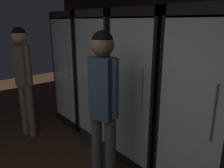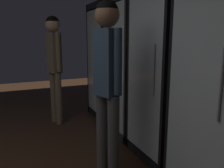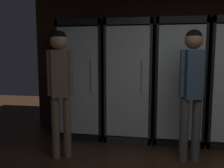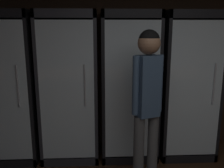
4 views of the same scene
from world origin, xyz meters
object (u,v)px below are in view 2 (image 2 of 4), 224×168
(shopper_far, at_px, (54,57))
(cooler_center, at_px, (170,76))
(cooler_left, at_px, (136,68))
(shopper_near, at_px, (107,72))
(cooler_far_left, at_px, (113,63))

(shopper_far, bearing_deg, cooler_center, 32.15)
(cooler_left, relative_size, shopper_near, 1.13)
(cooler_far_left, relative_size, shopper_near, 1.13)
(cooler_left, relative_size, shopper_far, 1.14)
(cooler_far_left, distance_m, shopper_far, 1.01)
(cooler_far_left, bearing_deg, shopper_near, -25.93)
(cooler_left, height_order, shopper_far, cooler_left)
(cooler_left, relative_size, cooler_center, 1.00)
(cooler_far_left, bearing_deg, cooler_center, 0.07)
(cooler_far_left, relative_size, cooler_left, 1.00)
(cooler_center, xyz_separation_m, shopper_far, (-1.59, -1.00, 0.14))
(cooler_center, distance_m, shopper_far, 1.88)
(cooler_left, xyz_separation_m, cooler_center, (0.78, 0.00, 0.00))
(shopper_near, height_order, shopper_far, shopper_near)
(cooler_far_left, bearing_deg, shopper_far, -91.82)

